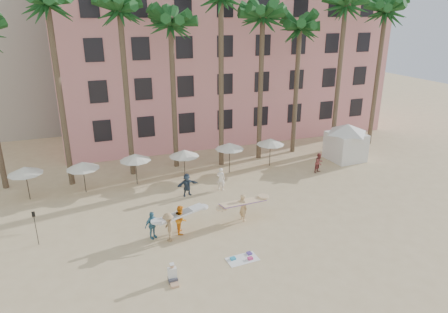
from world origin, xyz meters
name	(u,v)px	position (x,y,z in m)	size (l,w,h in m)	color
ground	(257,255)	(0.00, 0.00, 0.00)	(120.00, 120.00, 0.00)	#D1B789
pink_hotel	(220,61)	(7.00, 26.00, 8.00)	(35.00, 14.00, 16.00)	#DD8886
palm_row	(190,16)	(0.51, 15.00, 12.97)	(44.40, 5.40, 16.30)	brown
umbrella_row	(160,155)	(-3.00, 12.50, 2.33)	(22.50, 2.70, 2.73)	#332B23
cabana	(346,139)	(14.49, 11.72, 2.07)	(4.68, 4.68, 3.50)	silver
beach_towel	(243,258)	(-0.92, -0.11, 0.03)	(1.87, 1.12, 0.14)	white
carrier_yellow	(243,206)	(0.82, 4.07, 1.07)	(3.43, 1.43, 1.92)	tan
carrier_white	(181,218)	(-3.50, 3.95, 1.00)	(3.36, 1.58, 1.87)	orange
beachgoers	(210,195)	(-0.61, 6.74, 0.91)	(16.78, 7.63, 1.88)	teal
paddle	(35,224)	(-11.96, 5.50, 1.41)	(0.18, 0.04, 2.23)	black
seated_man	(173,276)	(-5.14, -0.77, 0.36)	(0.46, 0.80, 1.05)	#3F3F4C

